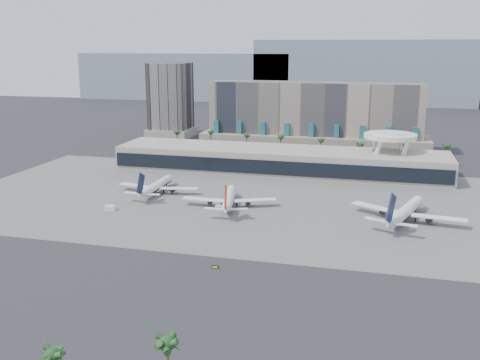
% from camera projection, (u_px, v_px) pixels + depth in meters
% --- Properties ---
extents(ground, '(900.00, 900.00, 0.00)m').
position_uv_depth(ground, '(219.00, 245.00, 175.50)').
color(ground, '#232326').
rests_on(ground, ground).
extents(apron_pad, '(260.00, 130.00, 0.06)m').
position_uv_depth(apron_pad, '(256.00, 200.00, 227.16)').
color(apron_pad, '#5B5B59').
rests_on(apron_pad, ground).
extents(mountain_ridge, '(680.00, 60.00, 70.00)m').
position_uv_depth(mountain_ridge, '(361.00, 77.00, 603.06)').
color(mountain_ridge, gray).
rests_on(mountain_ridge, ground).
extents(hotel, '(140.00, 30.00, 42.00)m').
position_uv_depth(hotel, '(314.00, 123.00, 332.85)').
color(hotel, gray).
rests_on(hotel, ground).
extents(office_tower, '(30.00, 30.00, 52.00)m').
position_uv_depth(office_tower, '(171.00, 105.00, 380.63)').
color(office_tower, black).
rests_on(office_tower, ground).
extents(terminal, '(170.00, 32.50, 14.50)m').
position_uv_depth(terminal, '(279.00, 159.00, 277.10)').
color(terminal, '#B8AFA2').
rests_on(terminal, ground).
extents(saucer_structure, '(26.00, 26.00, 21.89)m').
position_uv_depth(saucer_structure, '(390.00, 139.00, 266.76)').
color(saucer_structure, white).
rests_on(saucer_structure, ground).
extents(palm_row, '(157.80, 2.80, 13.10)m').
position_uv_depth(palm_row, '(302.00, 141.00, 307.48)').
color(palm_row, brown).
rests_on(palm_row, ground).
extents(airliner_left, '(37.41, 38.46, 13.29)m').
position_uv_depth(airliner_left, '(157.00, 186.00, 236.45)').
color(airliner_left, white).
rests_on(airliner_left, ground).
extents(airliner_centre, '(38.14, 39.64, 13.82)m').
position_uv_depth(airliner_centre, '(229.00, 199.00, 216.32)').
color(airliner_centre, white).
rests_on(airliner_centre, ground).
extents(airliner_right, '(41.77, 43.20, 15.47)m').
position_uv_depth(airliner_right, '(406.00, 211.00, 198.74)').
color(airliner_right, white).
rests_on(airliner_right, ground).
extents(service_vehicle_a, '(4.44, 2.78, 2.02)m').
position_uv_depth(service_vehicle_a, '(110.00, 208.00, 212.59)').
color(service_vehicle_a, white).
rests_on(service_vehicle_a, ground).
extents(service_vehicle_b, '(3.66, 2.16, 1.85)m').
position_uv_depth(service_vehicle_b, '(220.00, 208.00, 213.03)').
color(service_vehicle_b, silver).
rests_on(service_vehicle_b, ground).
extents(taxiway_sign, '(2.14, 0.74, 0.97)m').
position_uv_depth(taxiway_sign, '(215.00, 267.00, 157.07)').
color(taxiway_sign, black).
rests_on(taxiway_sign, ground).
extents(near_palm_b, '(6.00, 6.00, 14.70)m').
position_uv_depth(near_palm_b, '(167.00, 351.00, 93.33)').
color(near_palm_b, brown).
rests_on(near_palm_b, ground).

